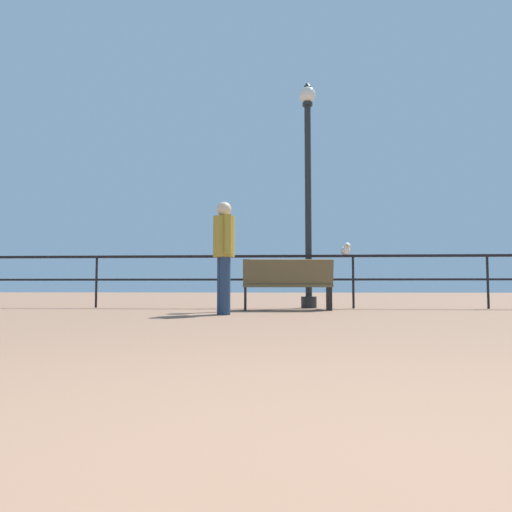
{
  "coord_description": "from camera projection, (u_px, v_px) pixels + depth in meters",
  "views": [
    {
      "loc": [
        -0.1,
        -0.94,
        0.42
      ],
      "look_at": [
        -0.58,
        7.59,
        0.97
      ],
      "focal_mm": 32.91,
      "sensor_mm": 36.0,
      "label": 1
    }
  ],
  "objects": [
    {
      "name": "bench_near_left",
      "position": [
        288.0,
        282.0,
        8.19
      ],
      "size": [
        1.59,
        0.72,
        0.89
      ],
      "color": "brown",
      "rests_on": "ground_plane"
    },
    {
      "name": "pier_railing",
      "position": [
        287.0,
        268.0,
        9.01
      ],
      "size": [
        22.54,
        0.05,
        1.02
      ],
      "color": "black",
      "rests_on": "ground_plane"
    },
    {
      "name": "person_by_bench",
      "position": [
        224.0,
        250.0,
        7.01
      ],
      "size": [
        0.32,
        0.51,
        1.69
      ],
      "color": "navy",
      "rests_on": "ground_plane"
    },
    {
      "name": "lamppost_center",
      "position": [
        308.0,
        182.0,
        9.25
      ],
      "size": [
        0.33,
        0.33,
        4.5
      ],
      "color": "#232526",
      "rests_on": "ground_plane"
    },
    {
      "name": "seagull_on_rail",
      "position": [
        346.0,
        249.0,
        8.95
      ],
      "size": [
        0.21,
        0.46,
        0.22
      ],
      "color": "white",
      "rests_on": "pier_railing"
    },
    {
      "name": "ground_plane",
      "position": [
        335.0,
        506.0,
        0.9
      ],
      "size": [
        60.0,
        60.0,
        0.0
      ],
      "primitive_type": "plane",
      "color": "#936950"
    }
  ]
}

